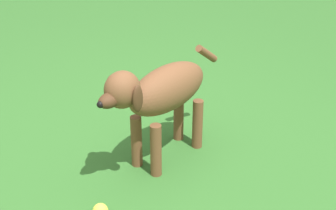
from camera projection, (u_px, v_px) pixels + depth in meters
name	position (u px, v px, depth m)	size (l,w,h in m)	color
ground	(148.00, 184.00, 2.11)	(14.00, 14.00, 0.00)	#2D6026
dog	(161.00, 93.00, 2.13)	(0.82, 0.29, 0.56)	brown
tennis_ball_1	(164.00, 93.00, 2.91)	(0.07, 0.07, 0.07)	#C1D529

